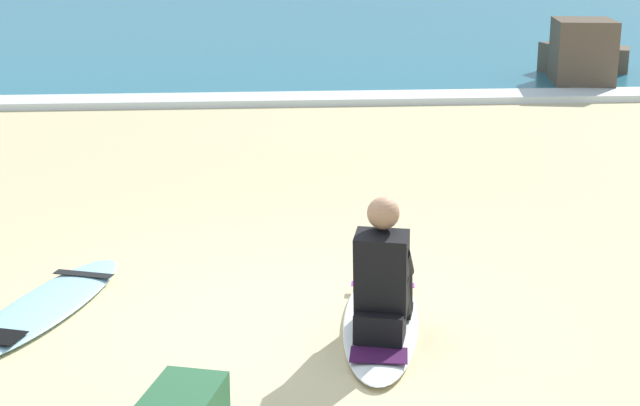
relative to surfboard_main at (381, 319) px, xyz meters
name	(u,v)px	position (x,y,z in m)	size (l,w,h in m)	color
ground_plane	(287,332)	(-0.66, -0.09, -0.04)	(80.00, 80.00, 0.00)	beige
sea	(251,24)	(-0.66, 22.90, 0.01)	(80.00, 28.00, 0.10)	teal
breaking_foam	(260,99)	(-0.66, 9.20, 0.02)	(80.00, 0.90, 0.11)	white
surfboard_main	(381,319)	(0.00, 0.00, 0.00)	(0.86, 2.15, 0.08)	white
surfer_seated	(383,281)	(-0.04, -0.31, 0.40)	(0.51, 0.76, 0.95)	black
surfboard_spare_near	(46,305)	(-2.39, 0.46, 0.00)	(1.15, 2.10, 0.08)	#9ED1E5
rock_outcrop_distant	(584,58)	(5.26, 10.75, 0.44)	(2.18, 2.84, 1.21)	brown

